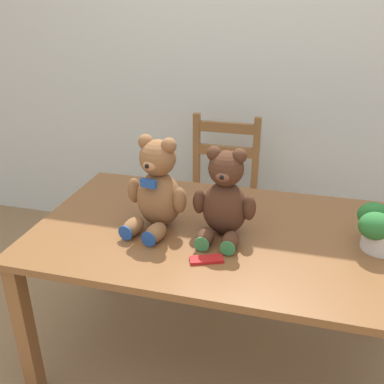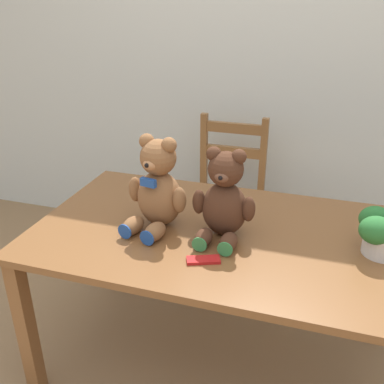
{
  "view_description": "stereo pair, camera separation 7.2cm",
  "coord_description": "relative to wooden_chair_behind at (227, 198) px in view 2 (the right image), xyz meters",
  "views": [
    {
      "loc": [
        0.27,
        -1.06,
        1.59
      ],
      "look_at": [
        -0.12,
        0.43,
        0.88
      ],
      "focal_mm": 40.0,
      "sensor_mm": 36.0,
      "label": 1
    },
    {
      "loc": [
        0.34,
        -1.04,
        1.59
      ],
      "look_at": [
        -0.12,
        0.43,
        0.88
      ],
      "focal_mm": 40.0,
      "sensor_mm": 36.0,
      "label": 2
    }
  ],
  "objects": [
    {
      "name": "wall_back",
      "position": [
        0.16,
        0.35,
        0.84
      ],
      "size": [
        8.0,
        0.04,
        2.6
      ],
      "primitive_type": "cube",
      "color": "silver",
      "rests_on": "ground_plane"
    },
    {
      "name": "dining_table",
      "position": [
        0.16,
        -0.83,
        0.17
      ],
      "size": [
        1.53,
        0.9,
        0.71
      ],
      "color": "brown",
      "rests_on": "ground_plane"
    },
    {
      "name": "wooden_chair_behind",
      "position": [
        0.0,
        0.0,
        0.0
      ],
      "size": [
        0.41,
        0.39,
        0.94
      ],
      "rotation": [
        0.0,
        0.0,
        3.14
      ],
      "color": "brown",
      "rests_on": "ground_plane"
    },
    {
      "name": "teddy_bear_left",
      "position": [
        -0.1,
        -0.86,
        0.42
      ],
      "size": [
        0.27,
        0.29,
        0.39
      ],
      "rotation": [
        0.0,
        0.0,
        2.95
      ],
      "color": "brown",
      "rests_on": "dining_table"
    },
    {
      "name": "teddy_bear_right",
      "position": [
        0.17,
        -0.86,
        0.41
      ],
      "size": [
        0.25,
        0.25,
        0.36
      ],
      "rotation": [
        0.0,
        0.0,
        3.11
      ],
      "color": "#472819",
      "rests_on": "dining_table"
    },
    {
      "name": "potted_plant",
      "position": [
        0.76,
        -0.82,
        0.35
      ],
      "size": [
        0.19,
        0.18,
        0.17
      ],
      "color": "beige",
      "rests_on": "dining_table"
    },
    {
      "name": "chocolate_bar",
      "position": [
        0.15,
        -1.07,
        0.26
      ],
      "size": [
        0.13,
        0.09,
        0.01
      ],
      "primitive_type": "cube",
      "rotation": [
        0.0,
        0.0,
        0.38
      ],
      "color": "red",
      "rests_on": "dining_table"
    }
  ]
}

